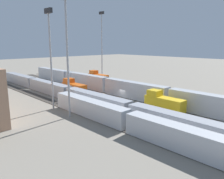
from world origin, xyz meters
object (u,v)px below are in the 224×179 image
Objects in this scene: light_mast_1 at (50,46)px; train_on_track_5 at (74,88)px; train_on_track_6 at (96,101)px; light_mast_2 at (102,37)px; light_mast_3 at (67,41)px; train_on_track_3 at (134,90)px; train_on_track_1 at (98,78)px; train_on_track_4 at (163,104)px; train_on_track_7 at (179,137)px.

train_on_track_5 is at bearing -52.73° from light_mast_1.
light_mast_2 reaches higher than train_on_track_6.
light_mast_3 is at bearing 97.72° from train_on_track_6.
train_on_track_3 is (-17.24, -10.00, 0.46)m from train_on_track_5.
train_on_track_6 is 38.20m from train_on_track_1.
light_mast_2 is at bearing -25.51° from train_on_track_4.
light_mast_2 is at bearing -27.45° from train_on_track_3.
train_on_track_3 is at bearing -87.18° from light_mast_3.
light_mast_1 is (-9.83, 12.91, 13.75)m from train_on_track_5.
train_on_track_6 is at bearing 36.11° from train_on_track_4.
train_on_track_4 is at bearing 154.49° from light_mast_2.
train_on_track_4 is at bearing -143.89° from train_on_track_6.
light_mast_3 is at bearing 55.97° from train_on_track_4.
light_mast_2 is (19.18, -28.92, 16.91)m from train_on_track_5.
train_on_track_7 is 0.55× the size of train_on_track_3.
train_on_track_3 is 27.64m from light_mast_3.
light_mast_3 reaches higher than train_on_track_1.
train_on_track_1 is at bearing -59.80° from train_on_track_5.
train_on_track_7 is 6.64× the size of train_on_track_1.
train_on_track_5 is 0.08× the size of train_on_track_3.
train_on_track_5 is 27.26m from light_mast_3.
train_on_track_5 is 19.93m from train_on_track_3.
train_on_track_3 is at bearing -149.88° from train_on_track_5.
train_on_track_4 is at bearing 160.60° from train_on_track_1.
train_on_track_5 is 0.38× the size of light_mast_3.
light_mast_2 reaches higher than train_on_track_5.
train_on_track_4 is 30.92m from light_mast_1.
light_mast_1 reaches higher than train_on_track_6.
light_mast_2 reaches higher than train_on_track_4.
light_mast_1 reaches higher than train_on_track_3.
light_mast_2 is (36.42, -33.92, 17.05)m from train_on_track_6.
train_on_track_5 and train_on_track_3 have the same top height.
light_mast_3 reaches higher than light_mast_1.
train_on_track_7 is at bearing 151.60° from train_on_track_1.
train_on_track_7 is 27.06m from train_on_track_6.
train_on_track_5 reaches higher than train_on_track_7.
train_on_track_5 is 1.00× the size of train_on_track_1.
train_on_track_1 is at bearing -56.88° from light_mast_1.
train_on_track_3 is (13.71, -5.00, 0.46)m from train_on_track_4.
train_on_track_7 is at bearing 130.68° from train_on_track_4.
train_on_track_1 is at bearing -19.40° from train_on_track_4.
train_on_track_6 is at bearing 90.00° from train_on_track_3.
light_mast_3 is at bearing 8.01° from train_on_track_7.
train_on_track_5 is at bearing -16.18° from train_on_track_6.
light_mast_1 is at bearing 72.08° from train_on_track_3.
train_on_track_4 and train_on_track_3 have the same top height.
train_on_track_1 is 0.41× the size of light_mast_1.
train_on_track_7 is (-43.83, 10.00, -0.04)m from train_on_track_5.
train_on_track_3 reaches higher than train_on_track_6.
light_mast_1 is 51.00m from light_mast_2.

